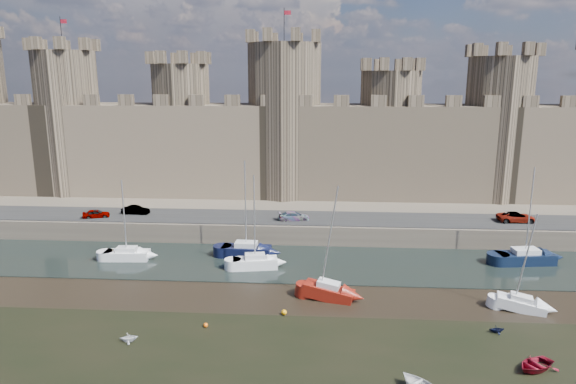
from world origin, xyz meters
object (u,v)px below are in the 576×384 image
at_px(sailboat_4, 329,291).
at_px(sailboat_1, 246,250).
at_px(car_1, 136,210).
at_px(sailboat_0, 127,254).
at_px(car_3, 517,217).
at_px(sailboat_2, 255,262).
at_px(car_0, 96,214).
at_px(car_2, 294,216).
at_px(sailboat_3, 525,257).
at_px(sailboat_5, 521,303).

bearing_deg(sailboat_4, sailboat_1, 144.80).
bearing_deg(car_1, sailboat_0, -162.01).
relative_size(car_3, sailboat_2, 0.46).
relative_size(car_0, sailboat_2, 0.32).
distance_m(car_0, sailboat_0, 11.45).
xyz_separation_m(car_2, car_3, (28.46, 1.06, 0.09)).
distance_m(car_1, sailboat_3, 48.95).
distance_m(car_0, sailboat_3, 53.13).
relative_size(car_1, sailboat_3, 0.33).
distance_m(sailboat_0, sailboat_4, 24.82).
height_order(car_0, sailboat_2, sailboat_2).
relative_size(car_2, sailboat_3, 0.36).
relative_size(car_3, sailboat_4, 0.43).
bearing_deg(car_3, sailboat_0, 100.47).
relative_size(car_0, sailboat_1, 0.30).
height_order(sailboat_0, sailboat_2, sailboat_2).
distance_m(sailboat_3, sailboat_4, 24.76).
distance_m(sailboat_0, sailboat_2, 15.23).
relative_size(sailboat_0, sailboat_1, 0.82).
relative_size(car_0, car_3, 0.71).
bearing_deg(car_0, car_1, -84.30).
bearing_deg(car_2, car_0, 79.24).
distance_m(sailboat_4, sailboat_5, 17.48).
bearing_deg(sailboat_4, car_1, 156.36).
xyz_separation_m(car_0, car_2, (26.04, 0.53, -0.00)).
distance_m(car_3, sailboat_4, 30.90).
distance_m(car_2, sailboat_2, 11.66).
xyz_separation_m(car_0, sailboat_5, (47.80, -18.85, -2.40)).
relative_size(car_1, sailboat_1, 0.32).
height_order(car_3, sailboat_3, sailboat_3).
bearing_deg(car_1, sailboat_1, -114.38).
height_order(car_2, sailboat_2, sailboat_2).
bearing_deg(car_1, sailboat_3, -96.53).
bearing_deg(sailboat_2, sailboat_1, 102.78).
bearing_deg(car_3, sailboat_5, 160.21).
distance_m(car_2, sailboat_5, 29.24).
distance_m(sailboat_0, sailboat_1, 13.76).
xyz_separation_m(sailboat_2, sailboat_5, (25.44, -8.55, -0.16)).
bearing_deg(car_1, sailboat_4, -123.38).
bearing_deg(sailboat_2, sailboat_5, -28.42).
bearing_deg(car_3, car_1, 87.79).
distance_m(car_3, sailboat_5, 21.65).
xyz_separation_m(car_3, sailboat_5, (-6.70, -20.44, -2.49)).
bearing_deg(sailboat_0, car_1, 100.88).
bearing_deg(sailboat_0, car_2, 22.59).
bearing_deg(car_1, car_0, 118.28).
bearing_deg(car_0, sailboat_0, -158.53).
relative_size(car_1, car_2, 0.92).
bearing_deg(sailboat_1, sailboat_4, -45.37).
height_order(car_0, car_3, car_3).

